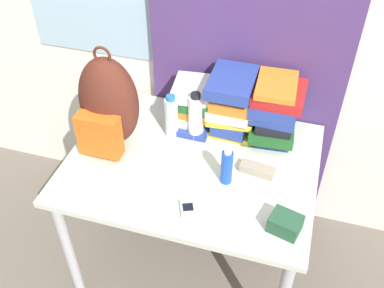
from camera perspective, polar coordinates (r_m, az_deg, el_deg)
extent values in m
cube|color=silver|center=(2.11, 4.05, 17.67)|extent=(6.00, 0.05, 2.50)
cube|color=#4C336B|center=(2.03, 7.59, 16.52)|extent=(0.93, 0.04, 2.50)
cube|color=beige|center=(2.00, 0.00, -2.46)|extent=(1.09, 0.83, 0.03)
cylinder|color=#B2B2B7|center=(2.22, -15.38, -12.83)|extent=(0.05, 0.05, 0.69)
cylinder|color=#B2B2B7|center=(2.63, -8.09, -0.72)|extent=(0.05, 0.05, 0.69)
cylinder|color=#B2B2B7|center=(2.47, 13.48, -5.06)|extent=(0.05, 0.05, 0.69)
ellipsoid|color=#512319|center=(1.99, -10.48, 5.26)|extent=(0.27, 0.21, 0.44)
cube|color=#E05B19|center=(1.96, -11.66, 1.11)|extent=(0.19, 0.07, 0.20)
torus|color=#512319|center=(1.87, -11.36, 11.02)|extent=(0.08, 0.01, 0.08)
cube|color=navy|center=(2.19, 0.26, 3.15)|extent=(0.20, 0.27, 0.03)
cube|color=silver|center=(2.17, 0.32, 4.07)|extent=(0.17, 0.23, 0.05)
cube|color=orange|center=(2.15, 0.21, 5.07)|extent=(0.22, 0.23, 0.04)
cube|color=#1E5623|center=(2.11, 0.48, 5.90)|extent=(0.21, 0.22, 0.05)
cube|color=silver|center=(2.08, 0.49, 6.97)|extent=(0.23, 0.24, 0.04)
cube|color=yellow|center=(2.16, 5.01, 2.29)|extent=(0.23, 0.22, 0.03)
cube|color=navy|center=(2.14, 5.26, 3.18)|extent=(0.17, 0.25, 0.06)
cube|color=yellow|center=(2.11, 5.07, 4.09)|extent=(0.23, 0.25, 0.03)
cube|color=silver|center=(2.08, 5.06, 4.87)|extent=(0.19, 0.24, 0.05)
cube|color=orange|center=(2.05, 5.68, 6.01)|extent=(0.21, 0.24, 0.06)
cube|color=red|center=(2.04, 5.38, 7.08)|extent=(0.17, 0.22, 0.03)
cube|color=navy|center=(2.00, 5.12, 7.79)|extent=(0.20, 0.27, 0.06)
cube|color=navy|center=(2.14, 10.32, 1.54)|extent=(0.17, 0.23, 0.05)
cube|color=#1E5623|center=(2.10, 10.16, 2.32)|extent=(0.22, 0.28, 0.05)
cube|color=black|center=(2.09, 10.48, 3.49)|extent=(0.17, 0.27, 0.04)
cube|color=navy|center=(2.06, 10.25, 4.16)|extent=(0.22, 0.23, 0.03)
cube|color=navy|center=(2.03, 10.36, 5.15)|extent=(0.20, 0.24, 0.05)
cube|color=red|center=(2.00, 11.06, 6.32)|extent=(0.22, 0.23, 0.05)
cube|color=orange|center=(1.98, 10.73, 7.36)|extent=(0.18, 0.24, 0.03)
cylinder|color=silver|center=(2.07, -2.64, 3.39)|extent=(0.06, 0.06, 0.20)
cylinder|color=#286BB7|center=(2.00, -2.73, 5.87)|extent=(0.04, 0.04, 0.02)
cylinder|color=white|center=(2.05, 0.45, 3.37)|extent=(0.07, 0.07, 0.22)
cylinder|color=black|center=(1.97, 0.47, 6.17)|extent=(0.04, 0.04, 0.02)
cylinder|color=blue|center=(1.86, 4.43, -2.97)|extent=(0.05, 0.05, 0.16)
cylinder|color=white|center=(1.79, 4.58, -0.89)|extent=(0.03, 0.03, 0.02)
cube|color=#B7BCC6|center=(1.80, -0.52, -8.17)|extent=(0.09, 0.10, 0.02)
cube|color=black|center=(1.79, -0.52, -8.00)|extent=(0.05, 0.05, 0.00)
cube|color=gray|center=(1.95, 8.27, -3.24)|extent=(0.16, 0.08, 0.04)
cube|color=#234C33|center=(1.75, 11.76, -9.87)|extent=(0.14, 0.12, 0.07)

